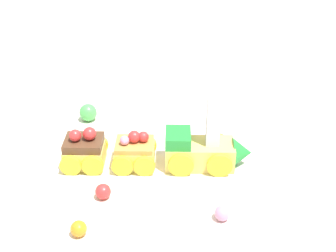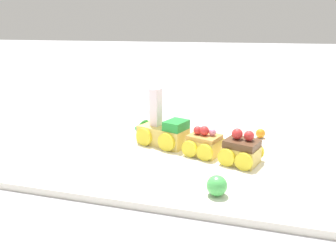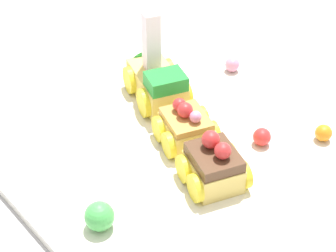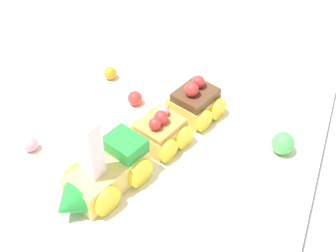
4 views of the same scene
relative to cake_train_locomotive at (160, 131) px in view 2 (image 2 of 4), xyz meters
The scene contains 9 objects.
ground_plane 0.09m from the cake_train_locomotive, 140.37° to the left, with size 10.00×10.00×0.00m, color #B2B2B7.
display_board 0.08m from the cake_train_locomotive, 140.37° to the left, with size 0.64×0.40×0.01m, color white.
cake_train_locomotive is the anchor object (origin of this frame).
cake_car_caramel 0.11m from the cake_train_locomotive, 161.17° to the left, with size 0.08×0.08×0.06m.
cake_car_chocolate 0.19m from the cake_train_locomotive, 161.25° to the left, with size 0.08×0.08×0.06m.
gumball_pink 0.13m from the cake_train_locomotive, 101.61° to the right, with size 0.02×0.02×0.02m, color pink.
gumball_orange 0.23m from the cake_train_locomotive, 155.38° to the right, with size 0.02×0.02×0.02m, color orange.
gumball_red 0.17m from the cake_train_locomotive, 168.99° to the right, with size 0.02×0.02×0.02m, color red.
gumball_green 0.25m from the cake_train_locomotive, 127.37° to the left, with size 0.03×0.03×0.03m, color #4CBC56.
Camera 2 is at (-0.14, 0.59, 0.26)m, focal length 35.00 mm.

